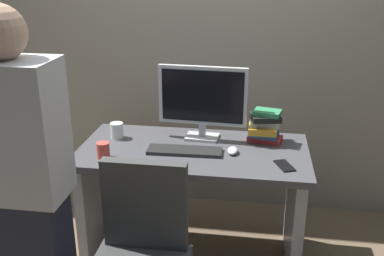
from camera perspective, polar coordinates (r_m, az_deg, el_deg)
name	(u,v)px	position (r m, az deg, el deg)	size (l,w,h in m)	color
ground_plane	(193,254)	(3.00, 0.15, -15.73)	(9.00, 9.00, 0.00)	brown
wall_back	(209,3)	(3.19, 2.24, 15.57)	(6.40, 0.10, 3.00)	#9E9384
desk	(193,184)	(2.73, 0.16, -7.18)	(1.34, 0.67, 0.74)	#4C4C51
person_at_desk	(22,196)	(2.05, -20.82, -8.13)	(0.40, 0.24, 1.64)	#262838
monitor	(202,99)	(2.70, 1.34, 3.74)	(0.54, 0.15, 0.46)	silver
keyboard	(185,151)	(2.58, -0.94, -2.92)	(0.43, 0.13, 0.02)	#262626
mouse	(233,151)	(2.58, 5.21, -2.88)	(0.06, 0.10, 0.03)	white
cup_near_keyboard	(103,150)	(2.55, -11.25, -2.79)	(0.07, 0.07, 0.09)	#D84C3F
cup_by_monitor	(117,130)	(2.82, -9.55, -0.31)	(0.08, 0.08, 0.10)	white
book_stack	(264,126)	(2.74, 9.22, 0.21)	(0.22, 0.18, 0.20)	red
cell_phone	(284,166)	(2.47, 11.68, -4.72)	(0.07, 0.14, 0.01)	black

